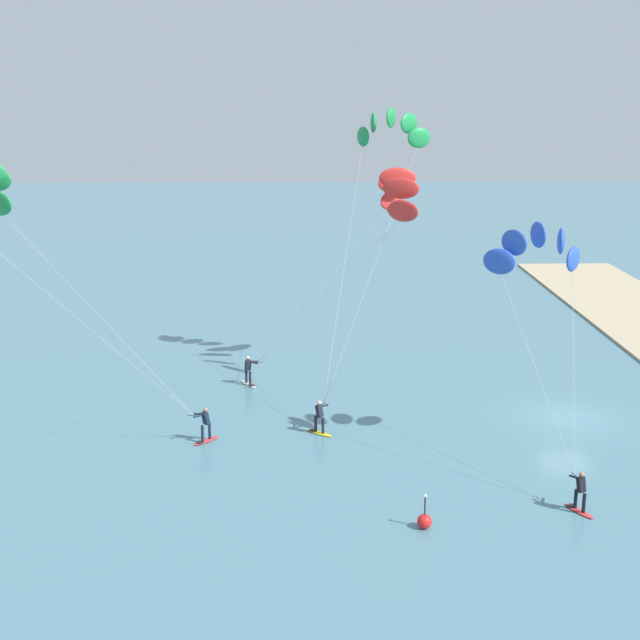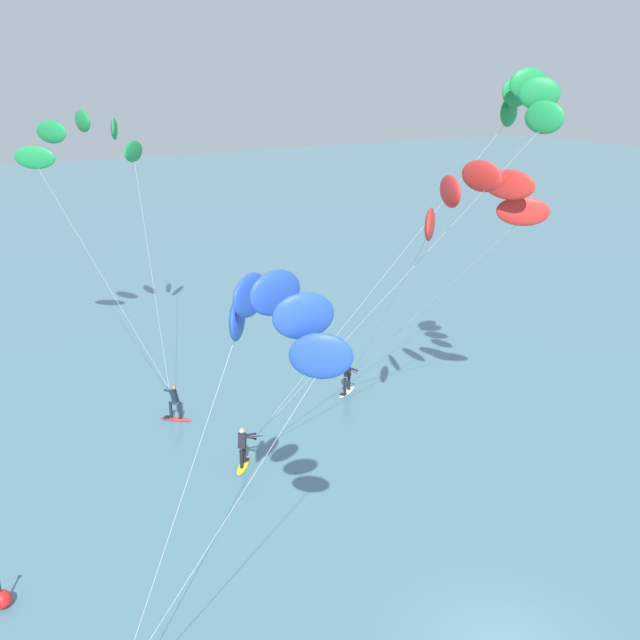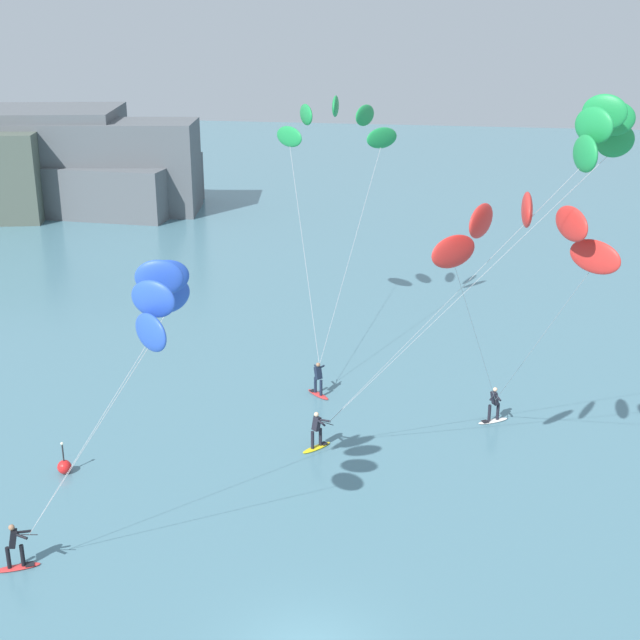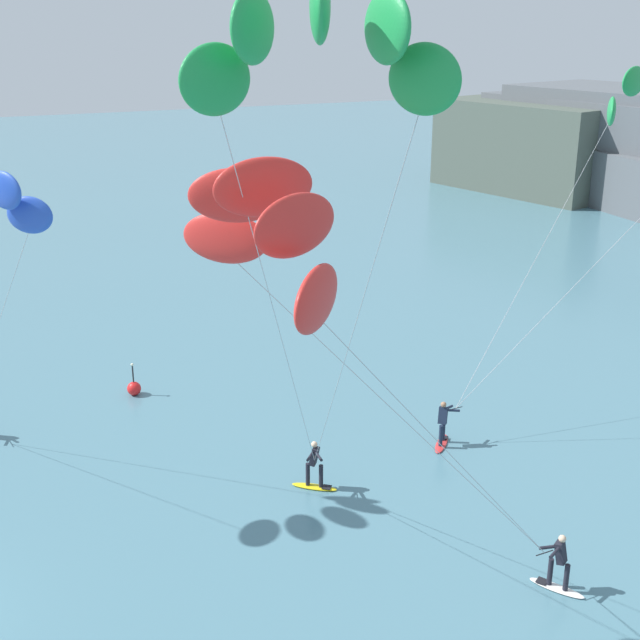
# 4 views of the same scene
# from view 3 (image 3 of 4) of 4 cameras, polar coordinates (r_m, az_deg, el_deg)

# --- Properties ---
(kitesurfer_nearshore) EXTENTS (6.97, 4.52, 10.63)m
(kitesurfer_nearshore) POSITION_cam_3_polar(r_m,az_deg,el_deg) (26.63, -10.75, 0.64)
(kitesurfer_nearshore) COLOR red
(kitesurfer_nearshore) RESTS_ON ground
(kitesurfer_mid_water) EXTENTS (6.71, 10.95, 13.12)m
(kitesurfer_mid_water) POSITION_cam_3_polar(r_m,az_deg,el_deg) (47.81, 0.97, 12.15)
(kitesurfer_mid_water) COLOR red
(kitesurfer_mid_water) RESTS_ON ground
(kitesurfer_far_out) EXTENTS (11.62, 7.02, 15.07)m
(kitesurfer_far_out) POSITION_cam_3_polar(r_m,az_deg,el_deg) (29.32, 16.60, 10.40)
(kitesurfer_far_out) COLOR yellow
(kitesurfer_far_out) RESTS_ON ground
(kitesurfer_downwind) EXTENTS (6.11, 9.68, 12.01)m
(kitesurfer_downwind) POSITION_cam_3_polar(r_m,az_deg,el_deg) (29.66, 12.99, 4.96)
(kitesurfer_downwind) COLOR white
(kitesurfer_downwind) RESTS_ON ground
(marker_buoy) EXTENTS (0.56, 0.56, 1.38)m
(marker_buoy) POSITION_cam_3_polar(r_m,az_deg,el_deg) (37.03, -16.16, -9.06)
(marker_buoy) COLOR red
(marker_buoy) RESTS_ON ground
(distant_headland) EXTENTS (30.49, 18.78, 8.88)m
(distant_headland) POSITION_cam_3_polar(r_m,az_deg,el_deg) (85.70, -18.38, 9.28)
(distant_headland) COLOR #565B60
(distant_headland) RESTS_ON ground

